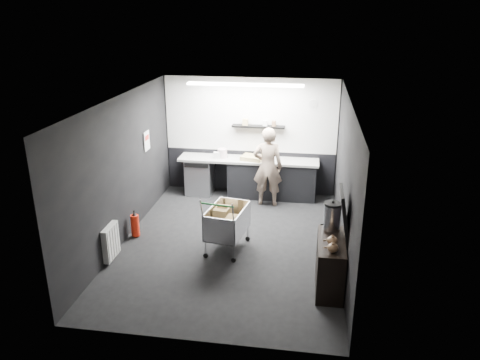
# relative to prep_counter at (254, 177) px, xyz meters

# --- Properties ---
(floor) EXTENTS (5.50, 5.50, 0.00)m
(floor) POSITION_rel_prep_counter_xyz_m (-0.14, -2.42, -0.46)
(floor) COLOR black
(floor) RESTS_ON ground
(ceiling) EXTENTS (5.50, 5.50, 0.00)m
(ceiling) POSITION_rel_prep_counter_xyz_m (-0.14, -2.42, 2.24)
(ceiling) COLOR silver
(ceiling) RESTS_ON wall_back
(wall_back) EXTENTS (5.50, 0.00, 5.50)m
(wall_back) POSITION_rel_prep_counter_xyz_m (-0.14, 0.33, 0.89)
(wall_back) COLOR black
(wall_back) RESTS_ON floor
(wall_front) EXTENTS (5.50, 0.00, 5.50)m
(wall_front) POSITION_rel_prep_counter_xyz_m (-0.14, -5.17, 0.89)
(wall_front) COLOR black
(wall_front) RESTS_ON floor
(wall_left) EXTENTS (0.00, 5.50, 5.50)m
(wall_left) POSITION_rel_prep_counter_xyz_m (-2.14, -2.42, 0.89)
(wall_left) COLOR black
(wall_left) RESTS_ON floor
(wall_right) EXTENTS (0.00, 5.50, 5.50)m
(wall_right) POSITION_rel_prep_counter_xyz_m (1.86, -2.42, 0.89)
(wall_right) COLOR black
(wall_right) RESTS_ON floor
(kitchen_wall_panel) EXTENTS (3.95, 0.02, 1.70)m
(kitchen_wall_panel) POSITION_rel_prep_counter_xyz_m (-0.14, 0.31, 1.39)
(kitchen_wall_panel) COLOR silver
(kitchen_wall_panel) RESTS_ON wall_back
(dado_panel) EXTENTS (3.95, 0.02, 1.00)m
(dado_panel) POSITION_rel_prep_counter_xyz_m (-0.14, 0.31, 0.04)
(dado_panel) COLOR black
(dado_panel) RESTS_ON wall_back
(floating_shelf) EXTENTS (1.20, 0.22, 0.04)m
(floating_shelf) POSITION_rel_prep_counter_xyz_m (0.06, 0.20, 1.16)
(floating_shelf) COLOR black
(floating_shelf) RESTS_ON wall_back
(wall_clock) EXTENTS (0.20, 0.03, 0.20)m
(wall_clock) POSITION_rel_prep_counter_xyz_m (1.26, 0.30, 1.69)
(wall_clock) COLOR silver
(wall_clock) RESTS_ON wall_back
(poster) EXTENTS (0.02, 0.30, 0.40)m
(poster) POSITION_rel_prep_counter_xyz_m (-2.12, -1.12, 1.09)
(poster) COLOR white
(poster) RESTS_ON wall_left
(poster_red_band) EXTENTS (0.02, 0.22, 0.10)m
(poster_red_band) POSITION_rel_prep_counter_xyz_m (-2.11, -1.12, 1.16)
(poster_red_band) COLOR red
(poster_red_band) RESTS_ON poster
(radiator) EXTENTS (0.10, 0.50, 0.60)m
(radiator) POSITION_rel_prep_counter_xyz_m (-2.08, -3.32, -0.11)
(radiator) COLOR silver
(radiator) RESTS_ON wall_left
(ceiling_strip) EXTENTS (2.40, 0.20, 0.04)m
(ceiling_strip) POSITION_rel_prep_counter_xyz_m (-0.14, -0.57, 2.21)
(ceiling_strip) COLOR white
(ceiling_strip) RESTS_ON ceiling
(prep_counter) EXTENTS (3.20, 0.61, 0.90)m
(prep_counter) POSITION_rel_prep_counter_xyz_m (0.00, 0.00, 0.00)
(prep_counter) COLOR black
(prep_counter) RESTS_ON floor
(person) EXTENTS (0.65, 0.43, 1.77)m
(person) POSITION_rel_prep_counter_xyz_m (0.36, -0.45, 0.43)
(person) COLOR beige
(person) RESTS_ON floor
(shopping_cart) EXTENTS (0.74, 1.08, 1.10)m
(shopping_cart) POSITION_rel_prep_counter_xyz_m (-0.16, -2.63, 0.07)
(shopping_cart) COLOR silver
(shopping_cart) RESTS_ON floor
(sideboard) EXTENTS (0.46, 1.09, 1.63)m
(sideboard) POSITION_rel_prep_counter_xyz_m (1.65, -3.57, 0.07)
(sideboard) COLOR black
(sideboard) RESTS_ON floor
(fire_extinguisher) EXTENTS (0.16, 0.16, 0.52)m
(fire_extinguisher) POSITION_rel_prep_counter_xyz_m (-1.99, -2.41, -0.20)
(fire_extinguisher) COLOR red
(fire_extinguisher) RESTS_ON floor
(cardboard_box) EXTENTS (0.55, 0.46, 0.10)m
(cardboard_box) POSITION_rel_prep_counter_xyz_m (-0.03, -0.05, 0.49)
(cardboard_box) COLOR tan
(cardboard_box) RESTS_ON prep_counter
(pink_tub) EXTENTS (0.21, 0.21, 0.21)m
(pink_tub) POSITION_rel_prep_counter_xyz_m (-0.74, 0.00, 0.55)
(pink_tub) COLOR silver
(pink_tub) RESTS_ON prep_counter
(white_container) EXTENTS (0.17, 0.14, 0.14)m
(white_container) POSITION_rel_prep_counter_xyz_m (-0.85, -0.05, 0.51)
(white_container) COLOR silver
(white_container) RESTS_ON prep_counter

